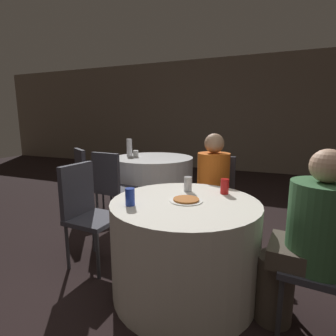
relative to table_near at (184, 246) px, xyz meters
name	(u,v)px	position (x,y,z in m)	size (l,w,h in m)	color
ground_plane	(186,302)	(0.06, -0.13, -0.36)	(16.00, 16.00, 0.00)	black
wall_back	(253,115)	(0.06, 5.07, 1.04)	(16.00, 0.06, 2.80)	gray
table_near	(184,246)	(0.00, 0.00, 0.00)	(1.09, 1.09, 0.72)	white
table_far	(153,180)	(-1.16, 1.91, 0.00)	(1.24, 1.24, 0.72)	white
chair_near_north	(215,191)	(0.02, 0.96, 0.18)	(0.41, 0.41, 0.92)	#383842
chair_near_west	(85,205)	(-0.96, 0.05, 0.18)	(0.43, 0.42, 0.92)	#383842
chair_far_southwest	(87,176)	(-1.75, 1.06, 0.18)	(0.56, 0.56, 0.92)	#383842
chair_far_south	(111,182)	(-1.25, 0.88, 0.18)	(0.43, 0.44, 0.92)	#383842
person_orange_shirt	(211,191)	(0.02, 0.80, 0.23)	(0.33, 0.50, 1.17)	black
person_green_jacket	(307,241)	(0.80, -0.09, 0.23)	(0.52, 0.39, 1.15)	#4C4238
pizza_plate_near	(186,200)	(0.01, 0.00, 0.37)	(0.24, 0.24, 0.02)	white
soda_can_blue	(130,197)	(-0.32, -0.24, 0.42)	(0.07, 0.07, 0.12)	#1E38A5
soda_can_red	(225,186)	(0.23, 0.30, 0.42)	(0.07, 0.07, 0.12)	red
soda_can_silver	(188,184)	(-0.06, 0.26, 0.42)	(0.07, 0.07, 0.12)	silver
bottle_far	(129,147)	(-1.58, 1.91, 0.50)	(0.09, 0.09, 0.27)	white
cup_far	(136,154)	(-1.43, 1.84, 0.41)	(0.08, 0.08, 0.10)	white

